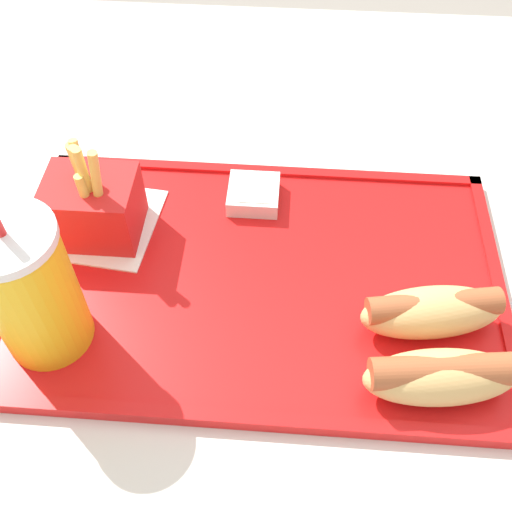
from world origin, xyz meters
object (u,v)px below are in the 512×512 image
at_px(hot_dog_far, 441,376).
at_px(fries_carton, 93,206).
at_px(hot_dog_near, 432,311).
at_px(sauce_cup_mayo, 254,194).
at_px(soda_cup, 30,289).

relative_size(hot_dog_far, fries_carton, 1.10).
distance_m(hot_dog_near, sauce_cup_mayo, 0.22).
distance_m(hot_dog_far, hot_dog_near, 0.06).
bearing_deg(soda_cup, sauce_cup_mayo, -132.81).
bearing_deg(soda_cup, fries_carton, -96.05).
bearing_deg(sauce_cup_mayo, hot_dog_far, 128.63).
distance_m(soda_cup, hot_dog_near, 0.34).
xyz_separation_m(soda_cup, hot_dog_near, (-0.33, -0.03, -0.04)).
height_order(hot_dog_near, sauce_cup_mayo, hot_dog_near).
relative_size(hot_dog_near, fries_carton, 1.11).
bearing_deg(hot_dog_far, soda_cup, -5.03).
relative_size(soda_cup, hot_dog_far, 1.31).
bearing_deg(hot_dog_near, sauce_cup_mayo, -41.21).
height_order(hot_dog_near, fries_carton, fries_carton).
xyz_separation_m(hot_dog_far, fries_carton, (0.32, -0.15, 0.01)).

